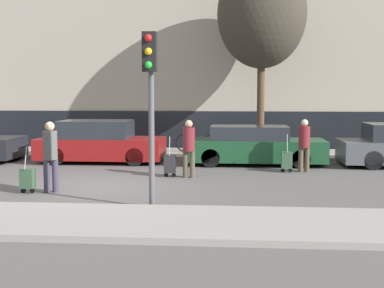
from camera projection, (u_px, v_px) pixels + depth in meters
The scene contains 15 objects.
ground_plane at pixel (97, 187), 13.65m from camera, with size 80.00×80.00×0.00m, color #565451.
sidewalk_near at pixel (45, 220), 9.93m from camera, with size 28.00×2.50×0.12m.
sidewalk_far at pixel (144, 153), 20.59m from camera, with size 28.00×3.00×0.12m.
building_facade at pixel (158, 6), 23.73m from camera, with size 28.00×3.22×12.44m.
parked_car_1 at pixel (100, 143), 18.38m from camera, with size 4.25×1.91×1.44m.
parked_car_2 at pixel (253, 146), 17.79m from camera, with size 4.62×1.76×1.29m.
pedestrian_left at pixel (50, 152), 12.88m from camera, with size 0.34×0.34×1.72m.
trolley_left at pixel (27, 179), 12.83m from camera, with size 0.34×0.29×1.13m.
pedestrian_center at pixel (189, 145), 15.08m from camera, with size 0.35×0.34×1.63m.
trolley_center at pixel (170, 164), 15.23m from camera, with size 0.34×0.29×1.16m.
pedestrian_right at pixel (304, 142), 16.16m from camera, with size 0.34×0.34×1.60m.
trolley_right at pixel (287, 160), 16.10m from camera, with size 0.34×0.29×1.16m.
traffic_light at pixel (150, 84), 10.91m from camera, with size 0.28×0.47×3.64m.
parked_bicycle at pixel (199, 143), 20.28m from camera, with size 1.77×0.06×0.96m.
bare_tree_near_crossing at pixel (262, 14), 19.70m from camera, with size 3.29×3.29×7.18m.
Camera 1 is at (3.53, -13.23, 2.46)m, focal length 50.00 mm.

